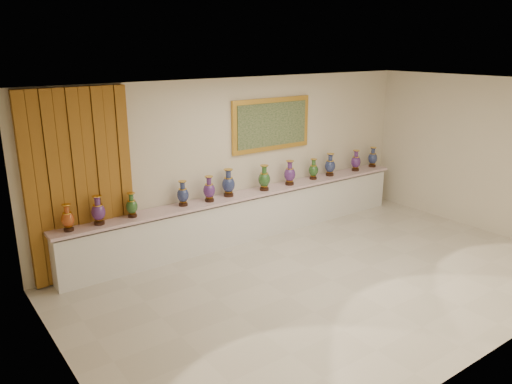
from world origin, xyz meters
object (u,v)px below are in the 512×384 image
counter (249,216)px  vase_2 (132,206)px  vase_0 (68,219)px  vase_1 (98,212)px

counter → vase_2: (-2.31, -0.03, 0.64)m
counter → vase_2: bearing=-179.3°
counter → vase_0: bearing=-179.1°
counter → vase_2: vase_2 is taller
counter → vase_0: (-3.32, -0.06, 0.65)m
counter → vase_0: 3.38m
vase_2 → vase_1: bearing=-178.0°
vase_1 → vase_2: bearing=2.0°
vase_2 → counter: bearing=0.7°
counter → vase_1: size_ratio=15.86×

